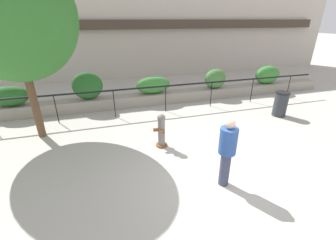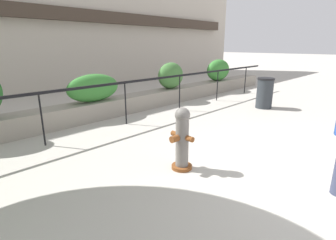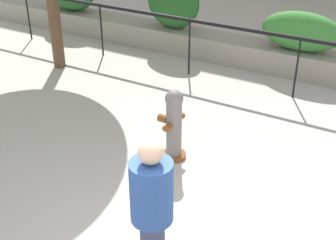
{
  "view_description": "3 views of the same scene",
  "coord_description": "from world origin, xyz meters",
  "px_view_note": "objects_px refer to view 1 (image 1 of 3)",
  "views": [
    {
      "loc": [
        -2.51,
        -3.84,
        3.66
      ],
      "look_at": [
        -0.62,
        2.47,
        0.7
      ],
      "focal_mm": 24.0,
      "sensor_mm": 36.0,
      "label": 1
    },
    {
      "loc": [
        -4.07,
        -0.59,
        2.06
      ],
      "look_at": [
        -0.93,
        2.44,
        0.8
      ],
      "focal_mm": 28.0,
      "sensor_mm": 36.0,
      "label": 2
    },
    {
      "loc": [
        1.81,
        -2.89,
        3.8
      ],
      "look_at": [
        -1.12,
        2.26,
        0.49
      ],
      "focal_mm": 50.0,
      "sensor_mm": 36.0,
      "label": 3
    }
  ],
  "objects_px": {
    "hedge_bush_3": "(215,79)",
    "pedestrian": "(227,149)",
    "trash_bin": "(281,104)",
    "hedge_bush_4": "(267,75)",
    "hedge_bush_2": "(153,85)",
    "street_tree": "(12,16)",
    "fire_hydrant": "(161,130)",
    "hedge_bush_1": "(88,86)",
    "hedge_bush_0": "(10,96)"
  },
  "relations": [
    {
      "from": "hedge_bush_2",
      "to": "trash_bin",
      "type": "bearing_deg",
      "value": -32.26
    },
    {
      "from": "hedge_bush_1",
      "to": "street_tree",
      "type": "relative_size",
      "value": 0.23
    },
    {
      "from": "hedge_bush_1",
      "to": "hedge_bush_2",
      "type": "xyz_separation_m",
      "value": [
        2.85,
        0.0,
        -0.19
      ]
    },
    {
      "from": "trash_bin",
      "to": "hedge_bush_3",
      "type": "bearing_deg",
      "value": 116.69
    },
    {
      "from": "hedge_bush_2",
      "to": "pedestrian",
      "type": "xyz_separation_m",
      "value": [
        0.29,
        -6.05,
        0.1
      ]
    },
    {
      "from": "hedge_bush_4",
      "to": "pedestrian",
      "type": "distance_m",
      "value": 8.48
    },
    {
      "from": "hedge_bush_2",
      "to": "pedestrian",
      "type": "relative_size",
      "value": 0.92
    },
    {
      "from": "hedge_bush_1",
      "to": "street_tree",
      "type": "bearing_deg",
      "value": -126.93
    },
    {
      "from": "trash_bin",
      "to": "street_tree",
      "type": "bearing_deg",
      "value": 174.69
    },
    {
      "from": "hedge_bush_4",
      "to": "trash_bin",
      "type": "relative_size",
      "value": 1.43
    },
    {
      "from": "hedge_bush_0",
      "to": "street_tree",
      "type": "distance_m",
      "value": 3.77
    },
    {
      "from": "hedge_bush_2",
      "to": "trash_bin",
      "type": "xyz_separation_m",
      "value": [
        4.63,
        -2.92,
        -0.38
      ]
    },
    {
      "from": "hedge_bush_2",
      "to": "street_tree",
      "type": "height_order",
      "value": "street_tree"
    },
    {
      "from": "street_tree",
      "to": "trash_bin",
      "type": "relative_size",
      "value": 5.51
    },
    {
      "from": "hedge_bush_3",
      "to": "trash_bin",
      "type": "distance_m",
      "value": 3.3
    },
    {
      "from": "hedge_bush_4",
      "to": "hedge_bush_1",
      "type": "bearing_deg",
      "value": 180.0
    },
    {
      "from": "hedge_bush_1",
      "to": "trash_bin",
      "type": "relative_size",
      "value": 1.24
    },
    {
      "from": "hedge_bush_0",
      "to": "trash_bin",
      "type": "bearing_deg",
      "value": -15.69
    },
    {
      "from": "hedge_bush_0",
      "to": "pedestrian",
      "type": "distance_m",
      "value": 8.56
    },
    {
      "from": "hedge_bush_0",
      "to": "fire_hydrant",
      "type": "relative_size",
      "value": 1.25
    },
    {
      "from": "street_tree",
      "to": "trash_bin",
      "type": "height_order",
      "value": "street_tree"
    },
    {
      "from": "trash_bin",
      "to": "hedge_bush_0",
      "type": "bearing_deg",
      "value": 164.31
    },
    {
      "from": "hedge_bush_1",
      "to": "pedestrian",
      "type": "relative_size",
      "value": 0.72
    },
    {
      "from": "fire_hydrant",
      "to": "pedestrian",
      "type": "distance_m",
      "value": 2.4
    },
    {
      "from": "hedge_bush_3",
      "to": "pedestrian",
      "type": "distance_m",
      "value": 6.7
    },
    {
      "from": "trash_bin",
      "to": "pedestrian",
      "type": "bearing_deg",
      "value": -144.16
    },
    {
      "from": "hedge_bush_0",
      "to": "street_tree",
      "type": "height_order",
      "value": "street_tree"
    },
    {
      "from": "street_tree",
      "to": "trash_bin",
      "type": "distance_m",
      "value": 9.64
    },
    {
      "from": "fire_hydrant",
      "to": "hedge_bush_4",
      "type": "bearing_deg",
      "value": 29.39
    },
    {
      "from": "hedge_bush_0",
      "to": "hedge_bush_4",
      "type": "relative_size",
      "value": 0.94
    },
    {
      "from": "hedge_bush_0",
      "to": "hedge_bush_1",
      "type": "relative_size",
      "value": 1.08
    },
    {
      "from": "hedge_bush_1",
      "to": "street_tree",
      "type": "xyz_separation_m",
      "value": [
        -1.56,
        -2.08,
        2.66
      ]
    },
    {
      "from": "hedge_bush_4",
      "to": "fire_hydrant",
      "type": "distance_m",
      "value": 7.94
    },
    {
      "from": "hedge_bush_3",
      "to": "street_tree",
      "type": "relative_size",
      "value": 0.2
    },
    {
      "from": "hedge_bush_1",
      "to": "trash_bin",
      "type": "bearing_deg",
      "value": -21.32
    },
    {
      "from": "hedge_bush_1",
      "to": "trash_bin",
      "type": "height_order",
      "value": "hedge_bush_1"
    },
    {
      "from": "hedge_bush_1",
      "to": "trash_bin",
      "type": "distance_m",
      "value": 8.05
    },
    {
      "from": "hedge_bush_4",
      "to": "street_tree",
      "type": "xyz_separation_m",
      "value": [
        -10.65,
        -2.08,
        2.77
      ]
    },
    {
      "from": "hedge_bush_0",
      "to": "street_tree",
      "type": "xyz_separation_m",
      "value": [
        1.35,
        -2.08,
        2.84
      ]
    },
    {
      "from": "hedge_bush_4",
      "to": "street_tree",
      "type": "bearing_deg",
      "value": -168.96
    },
    {
      "from": "hedge_bush_0",
      "to": "street_tree",
      "type": "relative_size",
      "value": 0.24
    },
    {
      "from": "hedge_bush_2",
      "to": "hedge_bush_1",
      "type": "bearing_deg",
      "value": 180.0
    },
    {
      "from": "hedge_bush_0",
      "to": "hedge_bush_4",
      "type": "bearing_deg",
      "value": 0.0
    },
    {
      "from": "street_tree",
      "to": "pedestrian",
      "type": "xyz_separation_m",
      "value": [
        4.71,
        -3.97,
        -2.75
      ]
    },
    {
      "from": "hedge_bush_0",
      "to": "trash_bin",
      "type": "height_order",
      "value": "hedge_bush_0"
    },
    {
      "from": "hedge_bush_4",
      "to": "street_tree",
      "type": "relative_size",
      "value": 0.26
    },
    {
      "from": "hedge_bush_3",
      "to": "pedestrian",
      "type": "bearing_deg",
      "value": -115.37
    },
    {
      "from": "hedge_bush_4",
      "to": "pedestrian",
      "type": "height_order",
      "value": "pedestrian"
    },
    {
      "from": "fire_hydrant",
      "to": "trash_bin",
      "type": "relative_size",
      "value": 1.07
    },
    {
      "from": "hedge_bush_1",
      "to": "hedge_bush_4",
      "type": "height_order",
      "value": "hedge_bush_1"
    }
  ]
}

